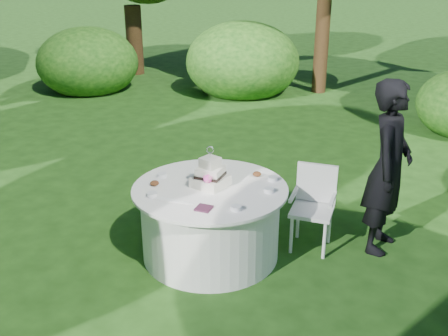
% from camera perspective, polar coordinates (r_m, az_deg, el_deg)
% --- Properties ---
extents(ground, '(80.00, 80.00, 0.00)m').
position_cam_1_polar(ground, '(5.58, -1.45, -9.33)').
color(ground, '#193B10').
rests_on(ground, ground).
extents(napkins, '(0.14, 0.14, 0.02)m').
position_cam_1_polar(napkins, '(4.78, -2.22, -4.40)').
color(napkins, '#451D33').
rests_on(napkins, table).
extents(feather_plume, '(0.48, 0.07, 0.01)m').
position_cam_1_polar(feather_plume, '(4.96, -5.79, -3.50)').
color(feather_plume, white).
rests_on(feather_plume, table).
extents(guest, '(0.51, 0.71, 1.83)m').
position_cam_1_polar(guest, '(5.57, 17.46, 0.03)').
color(guest, black).
rests_on(guest, ground).
extents(table, '(1.56, 1.56, 0.77)m').
position_cam_1_polar(table, '(5.39, -1.49, -5.81)').
color(table, white).
rests_on(table, ground).
extents(cake, '(0.37, 0.37, 0.42)m').
position_cam_1_polar(cake, '(5.20, -1.51, -0.82)').
color(cake, white).
rests_on(cake, table).
extents(chair, '(0.46, 0.44, 0.89)m').
position_cam_1_polar(chair, '(5.59, 9.75, -3.54)').
color(chair, silver).
rests_on(chair, ground).
extents(votives, '(1.24, 0.99, 0.04)m').
position_cam_1_polar(votives, '(5.23, -0.91, -1.79)').
color(votives, white).
rests_on(votives, table).
extents(petal_cups, '(0.97, 0.69, 0.05)m').
position_cam_1_polar(petal_cups, '(5.36, -1.89, -1.14)').
color(petal_cups, '#562D16').
rests_on(petal_cups, table).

